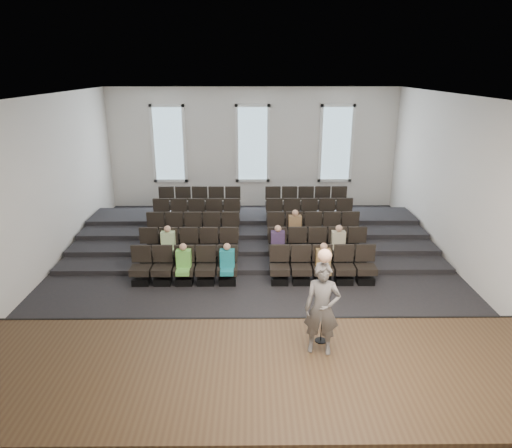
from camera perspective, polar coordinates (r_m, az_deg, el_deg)
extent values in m
plane|color=black|center=(13.41, -0.32, -6.26)|extent=(14.00, 14.00, 0.00)
cube|color=white|center=(12.16, -0.37, 15.63)|extent=(12.00, 14.00, 0.02)
cube|color=silver|center=(19.42, -0.42, 9.43)|extent=(12.00, 0.04, 5.00)
cube|color=silver|center=(6.04, -0.07, -13.20)|extent=(12.00, 0.04, 5.00)
cube|color=silver|center=(13.91, -26.05, 3.64)|extent=(0.04, 14.00, 5.00)
cube|color=silver|center=(13.94, 25.30, 3.78)|extent=(0.04, 14.00, 5.00)
cube|color=#3E2D1A|center=(8.91, -0.18, -18.89)|extent=(11.80, 3.60, 0.50)
cube|color=black|center=(10.36, -0.24, -12.87)|extent=(11.80, 0.06, 0.52)
cube|color=black|center=(15.52, -0.36, -2.35)|extent=(11.80, 4.80, 0.15)
cube|color=black|center=(15.99, -0.37, -1.42)|extent=(11.80, 3.75, 0.30)
cube|color=black|center=(16.45, -0.37, -0.54)|extent=(11.80, 2.70, 0.45)
cube|color=black|center=(16.93, -0.38, 0.29)|extent=(11.80, 1.65, 0.60)
cube|color=black|center=(13.20, -14.11, -6.85)|extent=(0.47, 0.43, 0.20)
cube|color=black|center=(13.07, -14.22, -5.62)|extent=(0.55, 0.50, 0.19)
cube|color=black|center=(13.09, -14.16, -3.61)|extent=(0.55, 0.08, 0.50)
cube|color=black|center=(13.07, -11.53, -6.91)|extent=(0.47, 0.43, 0.20)
cube|color=black|center=(12.94, -11.62, -5.67)|extent=(0.55, 0.50, 0.19)
cube|color=black|center=(12.97, -11.57, -3.64)|extent=(0.55, 0.08, 0.50)
cube|color=black|center=(12.97, -8.91, -6.95)|extent=(0.47, 0.43, 0.20)
cube|color=black|center=(12.84, -8.98, -5.71)|extent=(0.55, 0.50, 0.19)
cube|color=black|center=(12.86, -8.94, -3.66)|extent=(0.55, 0.08, 0.50)
cube|color=black|center=(12.89, -6.25, -6.98)|extent=(0.47, 0.43, 0.20)
cube|color=black|center=(12.76, -6.30, -5.73)|extent=(0.55, 0.50, 0.19)
cube|color=black|center=(12.79, -6.28, -3.67)|extent=(0.55, 0.08, 0.50)
cube|color=black|center=(12.85, -3.57, -7.00)|extent=(0.47, 0.43, 0.20)
cube|color=black|center=(12.72, -3.60, -5.75)|extent=(0.55, 0.50, 0.19)
cube|color=black|center=(12.74, -3.59, -3.68)|extent=(0.55, 0.08, 0.50)
cube|color=black|center=(12.85, 2.95, -6.98)|extent=(0.47, 0.43, 0.20)
cube|color=black|center=(12.72, 2.97, -5.72)|extent=(0.55, 0.50, 0.19)
cube|color=black|center=(12.75, 2.95, -3.65)|extent=(0.55, 0.08, 0.50)
cube|color=black|center=(12.90, 5.63, -6.94)|extent=(0.47, 0.43, 0.20)
cube|color=black|center=(12.77, 5.67, -5.69)|extent=(0.55, 0.50, 0.19)
cube|color=black|center=(12.80, 5.63, -3.63)|extent=(0.55, 0.08, 0.50)
cube|color=black|center=(12.98, 8.28, -6.89)|extent=(0.47, 0.43, 0.20)
cube|color=black|center=(12.85, 8.35, -5.65)|extent=(0.55, 0.50, 0.19)
cube|color=black|center=(12.88, 8.29, -3.60)|extent=(0.55, 0.08, 0.50)
cube|color=black|center=(13.08, 10.90, -6.83)|extent=(0.47, 0.43, 0.20)
cube|color=black|center=(12.95, 10.98, -5.59)|extent=(0.55, 0.50, 0.19)
cube|color=black|center=(12.98, 10.92, -3.56)|extent=(0.55, 0.08, 0.50)
cube|color=black|center=(13.21, 13.47, -6.75)|extent=(0.47, 0.43, 0.20)
cube|color=black|center=(13.09, 13.57, -5.53)|extent=(0.55, 0.50, 0.19)
cube|color=black|center=(13.11, 13.49, -3.52)|extent=(0.55, 0.08, 0.50)
cube|color=black|center=(14.06, -13.21, -4.45)|extent=(0.47, 0.43, 0.20)
cube|color=black|center=(13.95, -13.30, -3.28)|extent=(0.55, 0.50, 0.19)
cube|color=black|center=(13.99, -13.25, -1.40)|extent=(0.55, 0.08, 0.50)
cube|color=black|center=(13.94, -10.80, -4.48)|extent=(0.47, 0.43, 0.20)
cube|color=black|center=(13.83, -10.87, -3.30)|extent=(0.55, 0.50, 0.19)
cube|color=black|center=(13.87, -10.83, -1.40)|extent=(0.55, 0.08, 0.50)
cube|color=black|center=(13.85, -8.35, -4.50)|extent=(0.47, 0.43, 0.20)
cube|color=black|center=(13.73, -8.41, -3.31)|extent=(0.55, 0.50, 0.19)
cube|color=black|center=(13.78, -8.37, -1.40)|extent=(0.55, 0.08, 0.50)
cube|color=black|center=(13.78, -5.87, -4.52)|extent=(0.47, 0.43, 0.20)
cube|color=black|center=(13.66, -5.91, -3.32)|extent=(0.55, 0.50, 0.19)
cube|color=black|center=(13.71, -5.89, -1.40)|extent=(0.55, 0.08, 0.50)
cube|color=black|center=(13.74, -3.37, -4.52)|extent=(0.47, 0.43, 0.20)
cube|color=black|center=(13.62, -3.39, -3.33)|extent=(0.55, 0.50, 0.19)
cube|color=black|center=(13.66, -3.38, -1.40)|extent=(0.55, 0.08, 0.50)
cube|color=black|center=(13.74, 2.70, -4.50)|extent=(0.47, 0.43, 0.20)
cube|color=black|center=(13.62, 2.72, -3.31)|extent=(0.55, 0.50, 0.19)
cube|color=black|center=(13.67, 2.70, -1.38)|extent=(0.55, 0.08, 0.50)
cube|color=black|center=(13.79, 5.20, -4.48)|extent=(0.47, 0.43, 0.20)
cube|color=black|center=(13.67, 5.24, -3.29)|extent=(0.55, 0.50, 0.19)
cube|color=black|center=(13.72, 5.20, -1.37)|extent=(0.55, 0.08, 0.50)
cube|color=black|center=(13.86, 7.68, -4.45)|extent=(0.47, 0.43, 0.20)
cube|color=black|center=(13.74, 7.73, -3.26)|extent=(0.55, 0.50, 0.19)
cube|color=black|center=(13.79, 7.69, -1.35)|extent=(0.55, 0.08, 0.50)
cube|color=black|center=(13.96, 10.12, -4.41)|extent=(0.47, 0.43, 0.20)
cube|color=black|center=(13.84, 10.19, -3.23)|extent=(0.55, 0.50, 0.19)
cube|color=black|center=(13.89, 10.14, -1.34)|extent=(0.55, 0.08, 0.50)
cube|color=black|center=(14.08, 12.53, -4.36)|extent=(0.47, 0.43, 0.20)
cube|color=black|center=(13.96, 12.62, -3.19)|extent=(0.55, 0.50, 0.19)
cube|color=black|center=(14.01, 12.55, -1.32)|extent=(0.55, 0.08, 0.50)
cube|color=black|center=(14.96, -12.42, -2.33)|extent=(0.47, 0.42, 0.20)
cube|color=black|center=(14.85, -12.50, -1.21)|extent=(0.55, 0.50, 0.19)
cube|color=black|center=(14.91, -12.46, 0.54)|extent=(0.55, 0.08, 0.50)
cube|color=black|center=(14.84, -10.15, -2.34)|extent=(0.47, 0.42, 0.20)
cube|color=black|center=(14.74, -10.22, -1.22)|extent=(0.55, 0.50, 0.19)
cube|color=black|center=(14.80, -10.18, 0.56)|extent=(0.55, 0.08, 0.50)
cube|color=black|center=(14.76, -7.85, -2.35)|extent=(0.47, 0.42, 0.20)
cube|color=black|center=(14.65, -7.91, -1.22)|extent=(0.55, 0.50, 0.19)
cube|color=black|center=(14.71, -7.88, 0.57)|extent=(0.55, 0.08, 0.50)
cube|color=black|center=(14.69, -5.53, -2.35)|extent=(0.47, 0.42, 0.20)
cube|color=black|center=(14.58, -5.57, -1.21)|extent=(0.55, 0.50, 0.19)
cube|color=black|center=(14.64, -5.55, 0.58)|extent=(0.55, 0.08, 0.50)
cube|color=black|center=(14.65, -3.19, -2.35)|extent=(0.47, 0.42, 0.20)
cube|color=black|center=(14.54, -3.21, -1.21)|extent=(0.55, 0.50, 0.19)
cube|color=black|center=(14.60, -3.20, 0.58)|extent=(0.55, 0.08, 0.50)
cube|color=black|center=(14.66, 2.49, -2.33)|extent=(0.47, 0.42, 0.20)
cube|color=black|center=(14.55, 2.51, -1.19)|extent=(0.55, 0.50, 0.19)
cube|color=black|center=(14.61, 2.49, 0.60)|extent=(0.55, 0.08, 0.50)
cube|color=black|center=(14.70, 4.83, -2.32)|extent=(0.47, 0.42, 0.20)
cube|color=black|center=(14.59, 4.86, -1.18)|extent=(0.55, 0.50, 0.19)
cube|color=black|center=(14.65, 4.83, 0.61)|extent=(0.55, 0.08, 0.50)
cube|color=black|center=(14.77, 7.15, -2.30)|extent=(0.47, 0.42, 0.20)
cube|color=black|center=(14.66, 7.20, -1.17)|extent=(0.55, 0.50, 0.19)
cube|color=black|center=(14.72, 7.16, 0.61)|extent=(0.55, 0.08, 0.50)
cube|color=black|center=(14.86, 9.44, -2.28)|extent=(0.47, 0.42, 0.20)
cube|color=black|center=(14.75, 9.51, -1.15)|extent=(0.55, 0.50, 0.19)
cube|color=black|center=(14.81, 9.46, 0.62)|extent=(0.55, 0.08, 0.50)
cube|color=black|center=(14.97, 11.71, -2.25)|extent=(0.47, 0.42, 0.20)
cube|color=black|center=(14.87, 11.78, -1.14)|extent=(0.55, 0.50, 0.19)
cube|color=black|center=(14.93, 11.73, 0.62)|extent=(0.55, 0.08, 0.50)
cube|color=black|center=(15.87, -11.72, -0.45)|extent=(0.47, 0.42, 0.20)
cube|color=black|center=(15.77, -11.80, 0.61)|extent=(0.55, 0.50, 0.19)
cube|color=black|center=(15.85, -11.75, 2.26)|extent=(0.55, 0.08, 0.50)
cube|color=black|center=(15.76, -9.58, -0.45)|extent=(0.47, 0.42, 0.20)
cube|color=black|center=(15.67, -9.64, 0.62)|extent=(0.55, 0.50, 0.19)
cube|color=black|center=(15.74, -9.61, 2.28)|extent=(0.55, 0.08, 0.50)
cube|color=black|center=(15.68, -7.42, -0.44)|extent=(0.47, 0.42, 0.20)
cube|color=black|center=(15.58, -7.46, 0.63)|extent=(0.55, 0.50, 0.19)
cube|color=black|center=(15.66, -7.44, 2.30)|extent=(0.55, 0.08, 0.50)
cube|color=black|center=(15.62, -5.23, -0.44)|extent=(0.47, 0.42, 0.20)
cube|color=black|center=(15.52, -5.26, 0.64)|extent=(0.55, 0.50, 0.19)
cube|color=black|center=(15.60, -5.25, 2.31)|extent=(0.55, 0.08, 0.50)
cube|color=black|center=(15.58, -3.03, -0.43)|extent=(0.47, 0.42, 0.20)
cube|color=black|center=(15.48, -3.05, 0.65)|extent=(0.55, 0.50, 0.19)
cube|color=black|center=(15.56, -3.05, 2.33)|extent=(0.55, 0.08, 0.50)
cube|color=black|center=(15.59, 2.30, -0.41)|extent=(0.47, 0.42, 0.20)
cube|color=black|center=(15.49, 2.32, 0.67)|extent=(0.55, 0.50, 0.19)
cube|color=black|center=(15.56, 2.30, 2.34)|extent=(0.55, 0.08, 0.50)
cube|color=black|center=(15.63, 4.50, -0.41)|extent=(0.47, 0.42, 0.20)
cube|color=black|center=(15.53, 4.53, 0.67)|extent=(0.55, 0.50, 0.19)
cube|color=black|center=(15.60, 4.50, 2.34)|extent=(0.55, 0.08, 0.50)
cube|color=black|center=(15.69, 6.68, -0.40)|extent=(0.47, 0.42, 0.20)
cube|color=black|center=(15.59, 6.72, 0.68)|extent=(0.55, 0.50, 0.19)
cube|color=black|center=(15.67, 6.69, 2.34)|extent=(0.55, 0.08, 0.50)
cube|color=black|center=(15.78, 8.84, -0.39)|extent=(0.47, 0.42, 0.20)
cube|color=black|center=(15.68, 8.90, 0.68)|extent=(0.55, 0.50, 0.19)
cube|color=black|center=(15.76, 8.86, 2.34)|extent=(0.55, 0.08, 0.50)
cube|color=black|center=(15.89, 10.98, -0.38)|extent=(0.47, 0.42, 0.20)
cube|color=black|center=(15.79, 11.05, 0.68)|extent=(0.55, 0.50, 0.19)
cube|color=black|center=(15.86, 11.00, 2.33)|extent=(0.55, 0.08, 0.50)
cube|color=black|center=(16.80, -11.10, 1.22)|extent=(0.47, 0.42, 0.20)
cube|color=black|center=(16.71, -11.17, 2.23)|extent=(0.55, 0.50, 0.19)
cube|color=black|center=(16.80, -11.13, 3.78)|extent=(0.55, 0.08, 0.50)
cube|color=black|center=(16.70, -9.08, 1.24)|extent=(0.47, 0.42, 0.20)
cube|color=black|center=(16.61, -9.13, 2.25)|extent=(0.55, 0.50, 0.19)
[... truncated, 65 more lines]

